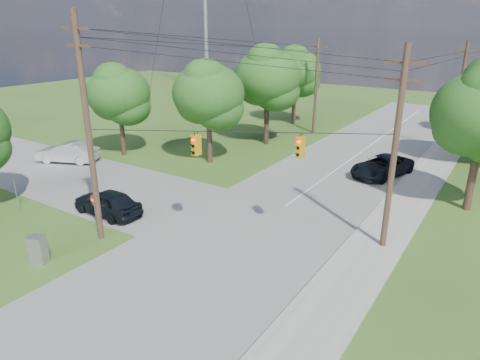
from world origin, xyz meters
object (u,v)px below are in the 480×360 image
Objects in this scene: pole_north_w at (316,86)px; car_cross_dark at (107,202)px; pole_ne at (395,149)px; pole_north_e at (459,97)px; pole_sw at (88,129)px; car_cross_silver at (67,152)px; control_cabinet at (38,250)px; do_not_enter_sign at (94,204)px; car_main_north at (382,166)px.

car_cross_dark is (-1.68, -27.30, -4.28)m from pole_north_w.
pole_ne is 17.09m from car_cross_dark.
car_cross_dark is (-15.58, -27.30, -4.28)m from pole_north_e.
pole_sw reaches higher than pole_north_w.
car_cross_silver reaches higher than control_cabinet.
pole_ne is 22.00m from pole_north_e.
pole_sw is 16.57m from car_cross_silver.
car_main_north is at bearing 67.89° from do_not_enter_sign.
pole_sw is 15.51m from pole_ne.
control_cabinet is at bearing 17.02° from car_cross_dark.
pole_north_w is at bearing 68.29° from control_cabinet.
pole_sw is at bearing -114.52° from pole_north_e.
car_cross_dark is at bearing -93.52° from pole_north_w.
pole_ne reaches higher than do_not_enter_sign.
car_cross_silver is at bearing 179.64° from pole_ne.
pole_north_e reaches higher than do_not_enter_sign.
pole_north_w is 25.87m from car_cross_silver.
car_cross_dark reaches higher than car_main_north.
pole_ne is 27.51m from car_cross_silver.
car_main_north is at bearing -45.04° from pole_north_w.
car_cross_dark is at bearing 132.15° from pole_sw.
car_cross_silver is at bearing 150.31° from pole_sw.
pole_sw is 2.10× the size of car_main_north.
pole_ne is 4.88× the size of do_not_enter_sign.
pole_north_e is 1.75× the size of car_main_north.
pole_ne is at bearing -55.51° from car_main_north.
control_cabinet is (-10.53, -22.58, -0.10)m from car_main_north.
car_cross_dark is 3.30× the size of control_cabinet.
control_cabinet is (-0.03, -33.10, -4.40)m from pole_north_w.
do_not_enter_sign is at bearing -91.36° from pole_north_w.
car_main_north is at bearing 43.34° from control_cabinet.
car_cross_dark is at bearing 129.38° from do_not_enter_sign.
car_cross_dark is 2.24× the size of do_not_enter_sign.
do_not_enter_sign is (1.00, -1.70, 0.73)m from car_cross_dark.
car_cross_dark is 2.10m from do_not_enter_sign.
pole_ne is (13.50, 7.60, -0.76)m from pole_sw.
car_cross_dark is 12.78m from car_cross_silver.
pole_north_e reaches higher than control_cabinet.
car_cross_silver reaches higher than car_main_north.
car_cross_silver is at bearing 159.31° from do_not_enter_sign.
car_cross_silver is (-27.13, 0.17, -4.57)m from pole_ne.
pole_north_w reaches higher than car_cross_dark.
do_not_enter_sign reaches higher than control_cabinet.
pole_sw is 4.81m from do_not_enter_sign.
pole_north_e is at bearing 104.90° from car_cross_silver.
pole_sw is 8.21× the size of control_cabinet.
pole_sw reaches higher than do_not_enter_sign.
car_main_north is (10.10, 19.08, -5.40)m from pole_sw.
pole_ne reaches higher than car_main_north.
pole_sw is 29.62m from pole_north_w.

